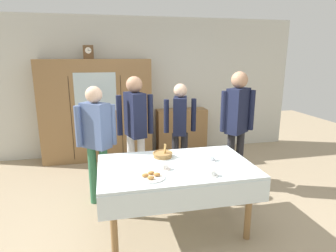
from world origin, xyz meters
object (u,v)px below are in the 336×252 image
at_px(spoon_front_edge, 177,163).
at_px(person_behind_table_left, 135,123).
at_px(mantel_clock, 88,52).
at_px(person_behind_table_right, 180,123).
at_px(wall_cabinet, 97,111).
at_px(pastry_plate, 151,176).
at_px(spoon_far_right, 203,164).
at_px(person_near_right_end, 237,119).
at_px(book_stack, 182,107).
at_px(tea_cup_far_right, 211,158).
at_px(dining_table, 176,174).
at_px(bookshelf_low, 181,131).
at_px(tea_cup_near_right, 212,173).
at_px(bread_basket, 163,154).
at_px(tea_cup_back_edge, 165,167).
at_px(person_by_cabinet, 96,134).

distance_m(spoon_front_edge, person_behind_table_left, 1.12).
relative_size(mantel_clock, person_behind_table_right, 0.15).
bearing_deg(mantel_clock, wall_cabinet, 0.43).
xyz_separation_m(person_behind_table_right, person_behind_table_left, (-0.73, -0.24, 0.10)).
bearing_deg(wall_cabinet, pastry_plate, -78.57).
relative_size(pastry_plate, person_behind_table_right, 0.18).
xyz_separation_m(spoon_far_right, person_near_right_end, (0.82, 0.86, 0.30)).
bearing_deg(wall_cabinet, book_stack, 1.73).
bearing_deg(person_near_right_end, person_behind_table_right, 146.44).
bearing_deg(tea_cup_far_right, pastry_plate, -156.55).
height_order(wall_cabinet, spoon_front_edge, wall_cabinet).
height_order(dining_table, pastry_plate, pastry_plate).
bearing_deg(tea_cup_far_right, bookshelf_low, 82.41).
height_order(book_stack, tea_cup_near_right, book_stack).
relative_size(book_stack, bread_basket, 0.94).
xyz_separation_m(wall_cabinet, person_near_right_end, (2.02, -1.74, 0.12)).
xyz_separation_m(tea_cup_back_edge, spoon_front_edge, (0.17, 0.13, -0.02)).
bearing_deg(tea_cup_far_right, bread_basket, 155.92).
bearing_deg(spoon_far_right, person_near_right_end, 46.43).
bearing_deg(spoon_front_edge, tea_cup_back_edge, -142.29).
bearing_deg(book_stack, wall_cabinet, -178.27).
distance_m(tea_cup_far_right, person_behind_table_left, 1.29).
distance_m(tea_cup_near_right, bread_basket, 0.75).
bearing_deg(pastry_plate, person_behind_table_left, 90.35).
distance_m(wall_cabinet, bookshelf_low, 1.75).
bearing_deg(person_behind_table_left, wall_cabinet, 110.71).
height_order(bookshelf_low, spoon_front_edge, bookshelf_low).
distance_m(tea_cup_back_edge, pastry_plate, 0.25).
xyz_separation_m(tea_cup_far_right, pastry_plate, (-0.76, -0.33, -0.01)).
distance_m(bookshelf_low, person_behind_table_left, 1.99).
distance_m(bookshelf_low, book_stack, 0.50).
xyz_separation_m(mantel_clock, person_by_cabinet, (0.11, -1.76, -1.06)).
relative_size(mantel_clock, spoon_far_right, 2.02).
relative_size(tea_cup_far_right, person_behind_table_left, 0.08).
xyz_separation_m(spoon_front_edge, person_behind_table_left, (-0.35, 1.03, 0.25)).
relative_size(book_stack, tea_cup_near_right, 1.73).
height_order(wall_cabinet, mantel_clock, mantel_clock).
relative_size(tea_cup_near_right, spoon_front_edge, 1.09).
distance_m(spoon_far_right, person_behind_table_right, 1.35).
relative_size(spoon_front_edge, person_behind_table_right, 0.08).
bearing_deg(spoon_front_edge, person_behind_table_left, 108.80).
bearing_deg(person_by_cabinet, person_behind_table_left, 25.94).
xyz_separation_m(bread_basket, pastry_plate, (-0.23, -0.56, -0.02)).
relative_size(bookshelf_low, spoon_far_right, 8.53).
bearing_deg(mantel_clock, person_behind_table_right, -42.31).
xyz_separation_m(dining_table, spoon_far_right, (0.30, -0.01, 0.10)).
distance_m(book_stack, spoon_far_right, 2.70).
bearing_deg(person_behind_table_right, tea_cup_near_right, -93.59).
bearing_deg(person_behind_table_right, spoon_far_right, -93.76).
height_order(person_near_right_end, person_by_cabinet, person_near_right_end).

